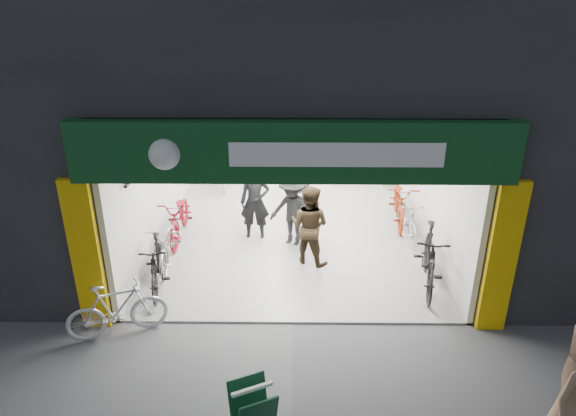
{
  "coord_description": "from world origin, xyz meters",
  "views": [
    {
      "loc": [
        0.0,
        -7.08,
        5.24
      ],
      "look_at": [
        -0.1,
        1.5,
        1.46
      ],
      "focal_mm": 32.0,
      "sensor_mm": 36.0,
      "label": 1
    }
  ],
  "objects_px": {
    "bike_left_front": "(168,242)",
    "sandwich_board": "(253,411)",
    "bike_right_front": "(429,259)",
    "parked_bike": "(117,309)"
  },
  "relations": [
    {
      "from": "bike_left_front",
      "to": "sandwich_board",
      "type": "height_order",
      "value": "bike_left_front"
    },
    {
      "from": "bike_left_front",
      "to": "bike_right_front",
      "type": "relative_size",
      "value": 0.92
    },
    {
      "from": "bike_right_front",
      "to": "sandwich_board",
      "type": "relative_size",
      "value": 2.6
    },
    {
      "from": "bike_right_front",
      "to": "parked_bike",
      "type": "relative_size",
      "value": 1.25
    },
    {
      "from": "bike_left_front",
      "to": "sandwich_board",
      "type": "relative_size",
      "value": 2.39
    },
    {
      "from": "bike_right_front",
      "to": "sandwich_board",
      "type": "xyz_separation_m",
      "value": [
        -2.99,
        -3.51,
        -0.18
      ]
    },
    {
      "from": "bike_left_front",
      "to": "parked_bike",
      "type": "bearing_deg",
      "value": -102.19
    },
    {
      "from": "bike_left_front",
      "to": "parked_bike",
      "type": "height_order",
      "value": "bike_left_front"
    },
    {
      "from": "sandwich_board",
      "to": "parked_bike",
      "type": "bearing_deg",
      "value": 113.96
    },
    {
      "from": "parked_bike",
      "to": "sandwich_board",
      "type": "xyz_separation_m",
      "value": [
        2.31,
        -2.03,
        -0.06
      ]
    }
  ]
}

